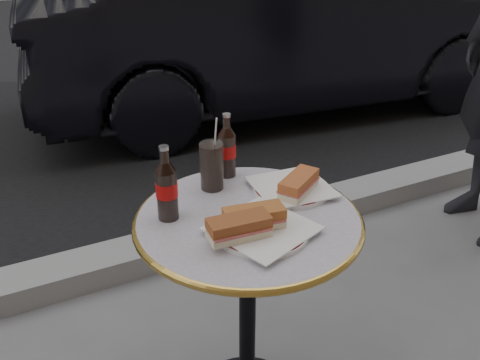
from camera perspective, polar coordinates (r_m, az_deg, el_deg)
name	(u,v)px	position (r m, az deg, el deg)	size (l,w,h in m)	color
asphalt_road	(35,56)	(6.29, -20.99, 12.24)	(40.00, 8.00, 0.00)	black
curb	(158,251)	(2.52, -8.71, -7.49)	(40.00, 0.20, 0.12)	gray
bistro_table	(247,320)	(1.66, 0.79, -14.72)	(0.62, 0.62, 0.73)	#BAB2C4
plate_left	(262,231)	(1.37, 2.39, -5.46)	(0.24, 0.24, 0.01)	white
plate_right	(291,189)	(1.57, 5.50, -0.97)	(0.22, 0.22, 0.01)	white
sandwich_left_a	(239,229)	(1.32, -0.11, -5.21)	(0.16, 0.07, 0.05)	brown
sandwich_left_b	(254,219)	(1.36, 1.51, -4.17)	(0.15, 0.07, 0.05)	#AB5F2B
sandwich_right	(299,185)	(1.53, 6.27, -0.54)	(0.15, 0.07, 0.05)	#AF572C
cola_bottle_left	(166,183)	(1.40, -7.87, -0.31)	(0.06, 0.06, 0.21)	black
cola_bottle_right	(227,145)	(1.61, -1.41, 3.74)	(0.06, 0.06, 0.20)	black
cola_glass	(212,166)	(1.55, -3.04, 1.51)	(0.07, 0.07, 0.14)	black
parked_car	(288,25)	(4.26, 5.14, 16.16)	(3.92, 1.36, 1.29)	black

